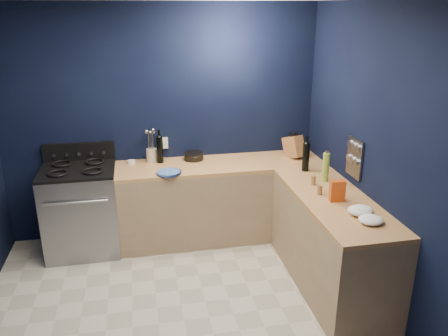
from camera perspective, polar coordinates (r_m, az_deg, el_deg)
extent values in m
cube|color=#B5AF9E|center=(4.07, -5.10, -18.92)|extent=(3.50, 3.50, 0.02)
cube|color=black|center=(5.09, -7.82, 5.63)|extent=(3.50, 0.02, 2.60)
cube|color=black|center=(3.97, 20.41, 0.42)|extent=(0.02, 3.50, 2.60)
cube|color=#987C5D|center=(5.14, -0.41, -4.32)|extent=(2.30, 0.63, 0.86)
cube|color=brown|center=(4.97, -0.42, 0.42)|extent=(2.30, 0.63, 0.04)
cube|color=#987C5D|center=(4.39, 13.45, -9.37)|extent=(0.63, 1.67, 0.86)
cube|color=brown|center=(4.20, 13.94, -4.00)|extent=(0.63, 1.67, 0.04)
cube|color=gray|center=(5.07, -17.67, -5.28)|extent=(0.76, 0.66, 0.92)
cube|color=black|center=(4.80, -18.01, -6.96)|extent=(0.59, 0.02, 0.42)
cube|color=black|center=(4.90, -18.25, -0.23)|extent=(0.76, 0.66, 0.03)
cube|color=black|center=(5.15, -18.03, 1.99)|extent=(0.76, 0.06, 0.20)
cube|color=gray|center=(4.44, 16.36, 1.27)|extent=(0.02, 0.28, 0.38)
cube|color=white|center=(5.12, -7.69, 3.19)|extent=(0.09, 0.02, 0.13)
cylinder|color=#2F3A93|center=(4.67, -7.09, -0.61)|extent=(0.32, 0.32, 0.03)
cylinder|color=white|center=(5.06, -11.76, 0.78)|extent=(0.11, 0.11, 0.03)
cylinder|color=#ECE6C1|center=(5.06, -9.22, 1.64)|extent=(0.14, 0.14, 0.15)
cylinder|color=black|center=(4.98, -8.19, 2.30)|extent=(0.09, 0.09, 0.30)
cylinder|color=black|center=(5.07, -3.87, 1.52)|extent=(0.25, 0.25, 0.08)
cube|color=#905C30|center=(5.19, 8.89, 2.68)|extent=(0.23, 0.31, 0.30)
cylinder|color=black|center=(4.76, 10.41, 1.36)|extent=(0.10, 0.10, 0.30)
cylinder|color=#86AA3A|center=(4.52, 12.86, 0.09)|extent=(0.07, 0.07, 0.29)
cylinder|color=olive|center=(4.43, 11.35, -1.53)|extent=(0.06, 0.06, 0.10)
cylinder|color=olive|center=(4.22, 12.13, -2.74)|extent=(0.05, 0.05, 0.09)
cube|color=#BB1208|center=(4.09, 14.27, -2.87)|extent=(0.14, 0.07, 0.19)
ellipsoid|color=white|center=(3.91, 17.05, -5.23)|extent=(0.23, 0.20, 0.08)
ellipsoid|color=white|center=(3.79, 18.24, -6.29)|extent=(0.23, 0.22, 0.06)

